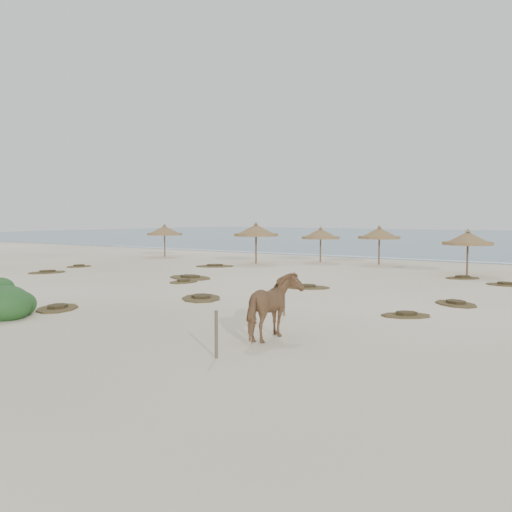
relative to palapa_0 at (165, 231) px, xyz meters
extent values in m
plane|color=white|center=(18.83, -17.33, -2.11)|extent=(160.00, 160.00, 0.00)
cube|color=white|center=(18.83, 8.67, -2.11)|extent=(70.00, 0.60, 0.01)
cylinder|color=brown|center=(0.00, 0.00, -1.09)|extent=(0.12, 0.12, 2.03)
cylinder|color=olive|center=(0.00, 0.00, -0.25)|extent=(3.83, 3.83, 0.17)
cone|color=olive|center=(0.00, 0.00, 0.07)|extent=(3.70, 3.70, 0.73)
cone|color=olive|center=(0.00, 0.00, 0.50)|extent=(0.35, 0.35, 0.21)
cylinder|color=brown|center=(10.14, -1.32, -1.01)|extent=(0.13, 0.13, 2.21)
cylinder|color=olive|center=(10.14, -1.32, -0.09)|extent=(3.67, 3.67, 0.19)
cone|color=olive|center=(10.14, -1.32, 0.25)|extent=(3.55, 3.55, 0.79)
cone|color=olive|center=(10.14, -1.32, 0.73)|extent=(0.38, 0.38, 0.23)
cylinder|color=brown|center=(13.31, 2.32, -1.14)|extent=(0.11, 0.11, 1.94)
cylinder|color=olive|center=(13.31, 2.32, -0.33)|extent=(3.58, 3.58, 0.17)
cone|color=olive|center=(13.31, 2.32, -0.03)|extent=(3.46, 3.46, 0.69)
cone|color=olive|center=(13.31, 2.32, 0.39)|extent=(0.33, 0.33, 0.20)
cylinder|color=brown|center=(17.61, 2.83, -1.09)|extent=(0.12, 0.12, 2.04)
cylinder|color=olive|center=(17.61, 2.83, -0.25)|extent=(3.16, 3.16, 0.17)
cone|color=olive|center=(17.61, 2.83, 0.07)|extent=(3.05, 3.05, 0.73)
cone|color=olive|center=(17.61, 2.83, 0.51)|extent=(0.35, 0.35, 0.21)
cylinder|color=brown|center=(24.53, -1.07, -1.13)|extent=(0.11, 0.11, 1.97)
cylinder|color=olive|center=(24.53, -1.07, -0.31)|extent=(3.40, 3.40, 0.17)
cone|color=olive|center=(24.53, -1.07, 0.00)|extent=(3.28, 3.28, 0.70)
cone|color=olive|center=(24.53, -1.07, 0.42)|extent=(0.34, 0.34, 0.21)
imported|color=olive|center=(24.80, -21.48, -1.22)|extent=(1.22, 2.21, 1.78)
cylinder|color=brown|center=(24.80, -23.94, -1.55)|extent=(0.09, 0.09, 1.13)
cylinder|color=brown|center=(23.05, -18.16, -1.57)|extent=(0.10, 0.10, 1.07)
ellipsoid|color=#295524|center=(15.92, -23.84, -1.64)|extent=(1.66, 1.66, 1.25)
ellipsoid|color=#295524|center=(15.61, -23.22, -1.75)|extent=(1.25, 1.25, 0.94)
ellipsoid|color=#295524|center=(15.30, -23.63, -1.17)|extent=(0.94, 0.94, 0.70)
camera|label=1|loc=(33.11, -34.21, 1.22)|focal=40.00mm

